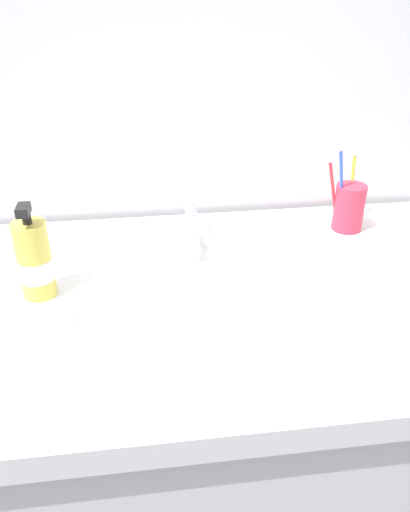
{
  "coord_description": "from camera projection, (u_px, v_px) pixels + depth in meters",
  "views": [
    {
      "loc": [
        -0.11,
        -0.78,
        1.42
      ],
      "look_at": [
        -0.01,
        -0.03,
        0.98
      ],
      "focal_mm": 36.2,
      "sensor_mm": 36.0,
      "label": 1
    }
  ],
  "objects": [
    {
      "name": "toothbrush_blue",
      "position": [
        341.0,
        180.0,
        1.1
      ],
      "size": [
        0.05,
        0.02,
        0.21
      ],
      "color": "blue",
      "rests_on": "toothbrush_cup"
    },
    {
      "name": "soap_dispenser",
      "position": [
        35.0,
        261.0,
        0.9
      ],
      "size": [
        0.06,
        0.06,
        0.18
      ],
      "color": "#DBCC4C",
      "rests_on": "vanity_counter"
    },
    {
      "name": "toothbrush_red",
      "position": [
        332.0,
        185.0,
        1.12
      ],
      "size": [
        0.05,
        0.02,
        0.17
      ],
      "color": "red",
      "rests_on": "toothbrush_cup"
    },
    {
      "name": "faucet",
      "position": [
        192.0,
        225.0,
        1.08
      ],
      "size": [
        0.02,
        0.14,
        0.1
      ],
      "color": "silver",
      "rests_on": "sink_basin"
    },
    {
      "name": "vanity_counter",
      "position": [
        210.0,
        454.0,
        1.17
      ],
      "size": [
        1.26,
        0.67,
        0.89
      ],
      "color": "silver",
      "rests_on": "ground"
    },
    {
      "name": "toothbrush_cup",
      "position": [
        349.0,
        208.0,
        1.14
      ],
      "size": [
        0.07,
        0.07,
        0.1
      ],
      "primitive_type": "cylinder",
      "color": "#D8334C",
      "rests_on": "vanity_counter"
    },
    {
      "name": "sink_basin",
      "position": [
        207.0,
        324.0,
        0.91
      ],
      "size": [
        0.5,
        0.5,
        0.1
      ],
      "color": "white",
      "rests_on": "vanity_counter"
    },
    {
      "name": "tiled_wall_back",
      "position": [
        188.0,
        79.0,
        1.12
      ],
      "size": [
        2.46,
        0.04,
        2.4
      ],
      "primitive_type": "cube",
      "color": "silver",
      "rests_on": "ground"
    },
    {
      "name": "toothbrush_yellow",
      "position": [
        352.0,
        179.0,
        1.14
      ],
      "size": [
        0.02,
        0.05,
        0.18
      ],
      "color": "yellow",
      "rests_on": "toothbrush_cup"
    }
  ]
}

